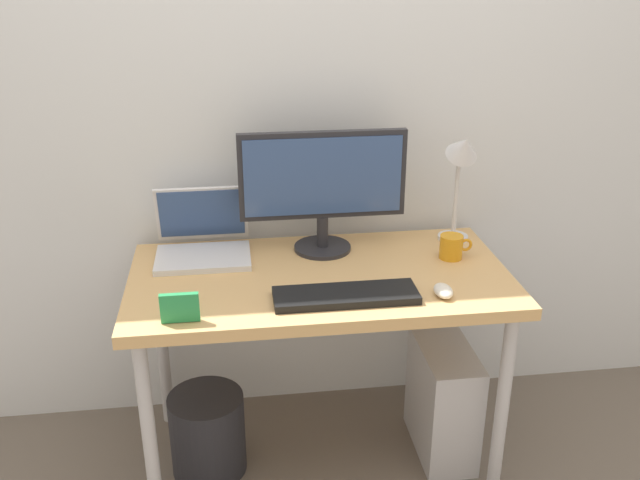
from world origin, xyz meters
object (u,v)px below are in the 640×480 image
monitor (323,183)px  wastebasket (208,433)px  desk (320,293)px  coffee_mug (452,247)px  laptop (203,239)px  mouse (443,291)px  photo_frame (180,308)px  desk_lamp (462,164)px  keyboard (346,295)px  computer_tower (443,400)px

monitor → wastebasket: size_ratio=1.90×
desk → coffee_mug: (0.46, 0.06, 0.11)m
laptop → mouse: size_ratio=3.56×
monitor → photo_frame: bearing=-135.7°
desk_lamp → monitor: bearing=-179.9°
desk_lamp → keyboard: 0.67m
keyboard → photo_frame: bearing=-170.8°
keyboard → mouse: 0.30m
desk → mouse: 0.42m
desk → coffee_mug: 0.48m
keyboard → wastebasket: bearing=161.6°
keyboard → mouse: mouse is taller
mouse → desk_lamp: bearing=67.3°
desk_lamp → wastebasket: size_ratio=1.40×
monitor → computer_tower: monitor is taller
desk → laptop: size_ratio=3.88×
monitor → mouse: size_ratio=6.35×
desk → photo_frame: photo_frame is taller
coffee_mug → computer_tower: size_ratio=0.27×
computer_tower → photo_frame: bearing=-165.3°
desk → photo_frame: size_ratio=11.29×
monitor → laptop: (-0.42, 0.02, -0.19)m
photo_frame → keyboard: bearing=9.2°
coffee_mug → desk: bearing=-172.0°
desk_lamp → mouse: size_ratio=4.68×
desk_lamp → computer_tower: desk_lamp is taller
laptop → desk: bearing=-29.2°
monitor → coffee_mug: 0.49m
computer_tower → desk: bearing=175.4°
desk_lamp → mouse: desk_lamp is taller
photo_frame → wastebasket: (0.04, 0.23, -0.62)m
mouse → coffee_mug: bearing=67.8°
photo_frame → computer_tower: bearing=14.7°
monitor → desk_lamp: size_ratio=1.36×
coffee_mug → photo_frame: (-0.90, -0.33, 0.01)m
coffee_mug → wastebasket: 1.06m
coffee_mug → wastebasket: coffee_mug is taller
desk → mouse: mouse is taller
keyboard → wastebasket: (-0.45, 0.15, -0.59)m
laptop → wastebasket: bearing=-94.3°
wastebasket → mouse: bearing=-12.7°
monitor → photo_frame: (-0.47, -0.46, -0.20)m
coffee_mug → mouse: bearing=-112.2°
keyboard → mouse: bearing=-3.5°
monitor → desk_lamp: 0.49m
mouse → photo_frame: (-0.79, -0.06, 0.03)m
computer_tower → laptop: bearing=163.2°
desk_lamp → mouse: (-0.17, -0.40, -0.28)m
keyboard → computer_tower: size_ratio=1.05×
monitor → coffee_mug: monitor is taller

